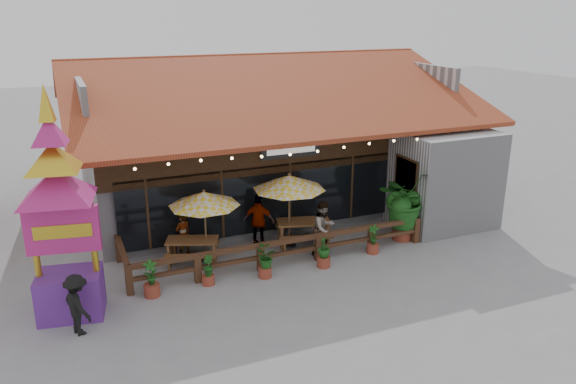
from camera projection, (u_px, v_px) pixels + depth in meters
name	position (u px, v px, depth m)	size (l,w,h in m)	color
ground	(325.00, 252.00, 19.00)	(100.00, 100.00, 0.00)	gray
restaurant_building	(263.00, 146.00, 24.20)	(15.50, 14.73, 6.09)	#BBBAC0
patio_railing	(265.00, 248.00, 17.74)	(10.00, 2.60, 0.92)	#4C2C1B
umbrella_left	(204.00, 199.00, 17.67)	(3.03, 3.03, 2.44)	brown
umbrella_right	(289.00, 183.00, 18.76)	(2.98, 2.98, 2.63)	brown
picnic_table_left	(192.00, 247.00, 18.08)	(2.05, 1.92, 0.79)	brown
picnic_table_right	(303.00, 228.00, 19.44)	(2.16, 1.99, 0.87)	brown
thai_sign_tower	(57.00, 191.00, 14.02)	(2.84, 2.84, 6.63)	#582382
tropical_plant	(404.00, 200.00, 19.60)	(2.40, 2.31, 2.56)	maroon
diner_a	(183.00, 234.00, 18.52)	(0.54, 0.35, 1.48)	#382512
diner_b	(324.00, 228.00, 18.54)	(0.90, 0.70, 1.86)	#382512
diner_c	(259.00, 221.00, 19.23)	(1.07, 0.45, 1.83)	#382512
pedestrian	(77.00, 305.00, 13.98)	(1.04, 0.60, 1.61)	black
planter_a	(151.00, 281.00, 15.93)	(0.46, 0.46, 1.12)	maroon
planter_b	(208.00, 272.00, 16.62)	(0.38, 0.38, 0.92)	maroon
planter_c	(265.00, 260.00, 17.03)	(0.80, 0.80, 1.00)	maroon
planter_d	(324.00, 252.00, 17.74)	(0.55, 0.55, 1.04)	maroon
planter_e	(373.00, 241.00, 18.78)	(0.42, 0.42, 1.01)	maroon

